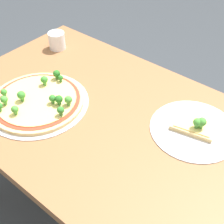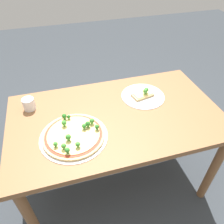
# 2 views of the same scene
# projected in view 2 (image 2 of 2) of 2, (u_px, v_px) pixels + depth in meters

# --- Properties ---
(ground_plane) EXTENTS (8.00, 8.00, 0.00)m
(ground_plane) POSITION_uv_depth(u_px,v_px,m) (115.00, 178.00, 1.90)
(ground_plane) COLOR #33383D
(dining_table) EXTENTS (1.37, 0.80, 0.74)m
(dining_table) POSITION_uv_depth(u_px,v_px,m) (116.00, 125.00, 1.48)
(dining_table) COLOR brown
(dining_table) RESTS_ON ground_plane
(pizza_tray_whole) EXTENTS (0.40, 0.40, 0.07)m
(pizza_tray_whole) POSITION_uv_depth(u_px,v_px,m) (74.00, 135.00, 1.26)
(pizza_tray_whole) COLOR silver
(pizza_tray_whole) RESTS_ON dining_table
(pizza_tray_slice) EXTENTS (0.31, 0.31, 0.07)m
(pizza_tray_slice) POSITION_uv_depth(u_px,v_px,m) (143.00, 95.00, 1.56)
(pizza_tray_slice) COLOR silver
(pizza_tray_slice) RESTS_ON dining_table
(drinking_cup) EXTENTS (0.08, 0.08, 0.08)m
(drinking_cup) POSITION_uv_depth(u_px,v_px,m) (29.00, 104.00, 1.43)
(drinking_cup) COLOR white
(drinking_cup) RESTS_ON dining_table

